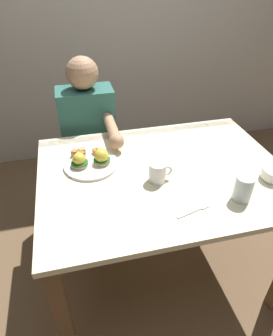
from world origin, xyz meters
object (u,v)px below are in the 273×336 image
at_px(coffee_mug, 158,172).
at_px(water_glass_near, 243,190).
at_px(eggs_benedict_plate, 91,161).
at_px(diner_person, 90,135).
at_px(fork, 195,210).
at_px(dining_table, 162,188).

xyz_separation_m(coffee_mug, water_glass_near, (0.31, -0.21, -0.00)).
bearing_deg(coffee_mug, eggs_benedict_plate, 145.81).
relative_size(coffee_mug, diner_person, 0.10).
relative_size(fork, diner_person, 0.14).
bearing_deg(coffee_mug, dining_table, 53.00).
relative_size(fork, water_glass_near, 1.33).
relative_size(dining_table, fork, 7.78).
distance_m(dining_table, fork, 0.32).
height_order(eggs_benedict_plate, diner_person, diner_person).
relative_size(eggs_benedict_plate, water_glass_near, 2.34).
relative_size(dining_table, eggs_benedict_plate, 4.44).
relative_size(dining_table, coffee_mug, 10.78).
height_order(eggs_benedict_plate, coffee_mug, coffee_mug).
distance_m(eggs_benedict_plate, diner_person, 0.49).
bearing_deg(eggs_benedict_plate, coffee_mug, -34.19).
relative_size(coffee_mug, fork, 0.72).
bearing_deg(diner_person, dining_table, -63.29).
xyz_separation_m(dining_table, water_glass_near, (0.26, -0.27, 0.16)).
relative_size(coffee_mug, water_glass_near, 0.96).
relative_size(dining_table, diner_person, 1.05).
distance_m(dining_table, diner_person, 0.67).
xyz_separation_m(eggs_benedict_plate, fork, (0.38, -0.43, -0.02)).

